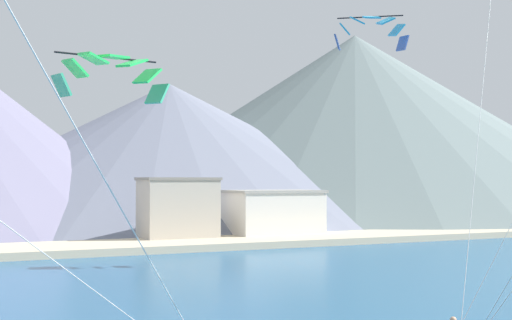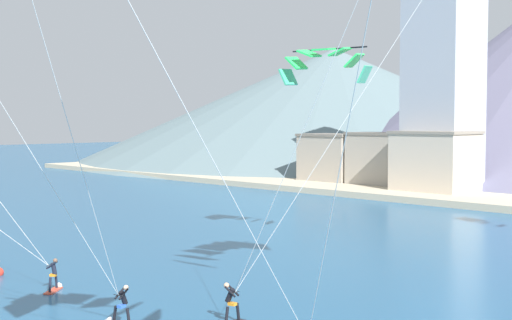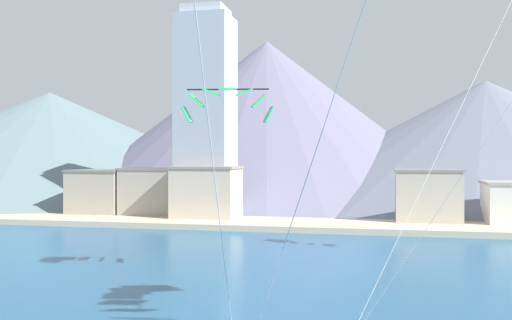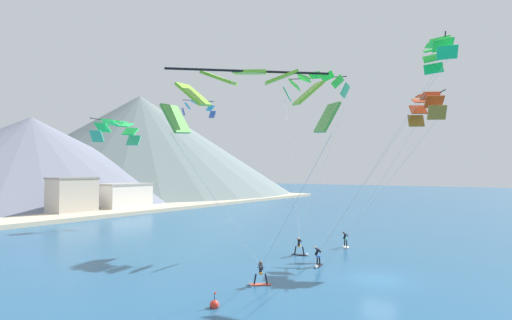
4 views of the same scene
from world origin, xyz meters
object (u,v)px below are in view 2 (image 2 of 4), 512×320
Objects in this scene: kitesurfer_mid_center at (119,313)px; kitesurfer_near_lead at (229,312)px; kitesurfer_near_trail at (55,280)px; parafoil_kite_distant_low_drift at (325,61)px.

kitesurfer_near_lead is at bearing 45.09° from kitesurfer_mid_center.
kitesurfer_near_trail is 7.45m from kitesurfer_mid_center.
kitesurfer_near_lead reaches higher than kitesurfer_mid_center.
parafoil_kite_distant_low_drift reaches higher than kitesurfer_near_trail.
kitesurfer_near_lead is at bearing 11.33° from kitesurfer_near_trail.
kitesurfer_mid_center is at bearing -8.67° from kitesurfer_near_trail.
kitesurfer_near_lead is 4.59m from kitesurfer_mid_center.
parafoil_kite_distant_low_drift is (-8.72, 16.44, 11.80)m from kitesurfer_near_lead.
kitesurfer_near_trail is 22.12m from parafoil_kite_distant_low_drift.
kitesurfer_near_lead is 10.81m from kitesurfer_near_trail.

